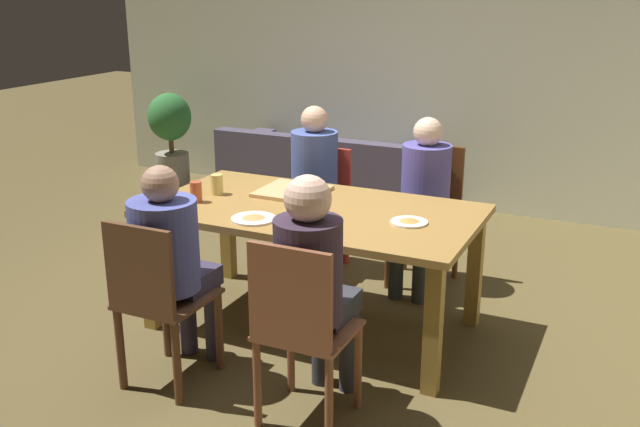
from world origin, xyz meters
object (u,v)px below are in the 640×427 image
(drinking_glass_0, at_px, (196,192))
(couch, at_px, (322,179))
(plate_1, at_px, (409,221))
(dining_table, at_px, (313,223))
(chair_0, at_px, (319,203))
(drinking_glass_1, at_px, (217,184))
(person_0, at_px, (311,176))
(chair_3, at_px, (300,326))
(person_3, at_px, (313,276))
(chair_1, at_px, (157,299))
(person_2, at_px, (423,190))
(pizza_box_0, at_px, (292,191))
(chair_2, at_px, (428,208))
(person_1, at_px, (171,253))
(plate_0, at_px, (253,218))
(potted_plant, at_px, (171,134))

(drinking_glass_0, relative_size, couch, 0.07)
(plate_1, bearing_deg, dining_table, 176.95)
(chair_0, xyz_separation_m, drinking_glass_1, (-0.26, -0.96, 0.36))
(person_0, relative_size, chair_3, 1.27)
(person_3, height_order, plate_1, person_3)
(chair_1, relative_size, person_2, 0.79)
(chair_0, relative_size, couch, 0.48)
(chair_0, xyz_separation_m, pizza_box_0, (0.16, -0.74, 0.31))
(drinking_glass_1, bearing_deg, chair_0, 74.88)
(chair_2, relative_size, person_2, 0.81)
(chair_1, bearing_deg, person_0, 90.00)
(person_2, distance_m, drinking_glass_1, 1.39)
(dining_table, relative_size, person_0, 1.60)
(person_1, xyz_separation_m, plate_0, (0.21, 0.50, 0.07))
(plate_0, bearing_deg, potted_plant, 133.79)
(person_3, xyz_separation_m, drinking_glass_1, (-1.08, 0.86, 0.11))
(chair_1, bearing_deg, couch, 100.07)
(dining_table, bearing_deg, person_3, -64.18)
(plate_0, bearing_deg, plate_1, 21.11)
(person_2, height_order, plate_1, person_2)
(drinking_glass_0, xyz_separation_m, drinking_glass_1, (0.02, 0.20, 0.00))
(chair_1, bearing_deg, potted_plant, 125.24)
(person_3, distance_m, drinking_glass_1, 1.39)
(person_1, distance_m, couch, 3.17)
(person_0, height_order, person_3, person_3)
(person_1, distance_m, person_2, 1.91)
(dining_table, height_order, chair_0, chair_0)
(pizza_box_0, relative_size, plate_0, 1.58)
(couch, distance_m, potted_plant, 1.75)
(chair_0, height_order, potted_plant, potted_plant)
(chair_1, height_order, couch, chair_1)
(chair_0, xyz_separation_m, chair_1, (0.00, -1.95, 0.03))
(chair_3, bearing_deg, couch, 113.37)
(chair_1, xyz_separation_m, chair_3, (0.83, -0.01, 0.03))
(dining_table, bearing_deg, plate_0, -120.57)
(person_1, relative_size, drinking_glass_0, 9.31)
(person_2, relative_size, chair_3, 1.25)
(chair_0, bearing_deg, dining_table, -66.72)
(plate_0, distance_m, drinking_glass_1, 0.59)
(chair_3, relative_size, pizza_box_0, 2.37)
(chair_3, distance_m, potted_plant, 4.52)
(plate_1, distance_m, couch, 2.82)
(person_3, bearing_deg, chair_1, -170.64)
(person_1, distance_m, drinking_glass_0, 0.72)
(person_0, bearing_deg, chair_3, -65.73)
(chair_0, bearing_deg, plate_0, -80.99)
(plate_0, distance_m, potted_plant, 3.63)
(chair_2, bearing_deg, pizza_box_0, -129.60)
(potted_plant, bearing_deg, chair_3, -46.26)
(dining_table, distance_m, chair_2, 1.11)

